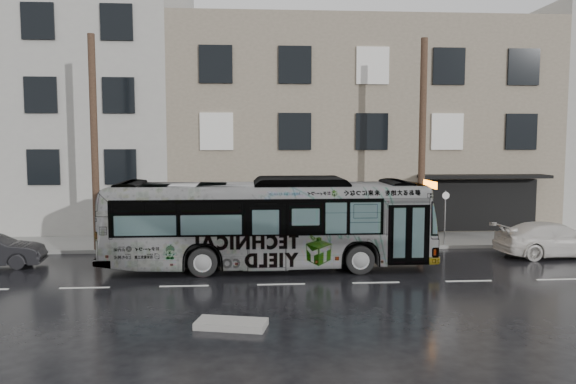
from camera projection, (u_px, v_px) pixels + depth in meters
name	position (u px, v px, depth m)	size (l,w,h in m)	color
ground	(277.00, 267.00, 21.14)	(120.00, 120.00, 0.00)	black
sidewalk	(272.00, 242.00, 26.00)	(90.00, 3.60, 0.15)	gray
building_taupe	(350.00, 128.00, 33.58)	(20.00, 12.00, 11.00)	gray
utility_pole_front	(422.00, 143.00, 24.43)	(0.30, 0.30, 9.00)	#4E3627
utility_pole_rear	(94.00, 143.00, 23.47)	(0.30, 0.30, 9.00)	#4E3627
sign_post	(445.00, 218.00, 24.81)	(0.06, 0.06, 2.40)	slate
bus	(268.00, 223.00, 20.93)	(2.85, 12.19, 3.40)	#B2B2B2
white_sedan	(554.00, 239.00, 23.13)	(1.96, 4.83, 1.40)	silver
slush_pile	(231.00, 324.00, 14.37)	(1.80, 0.80, 0.18)	gray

